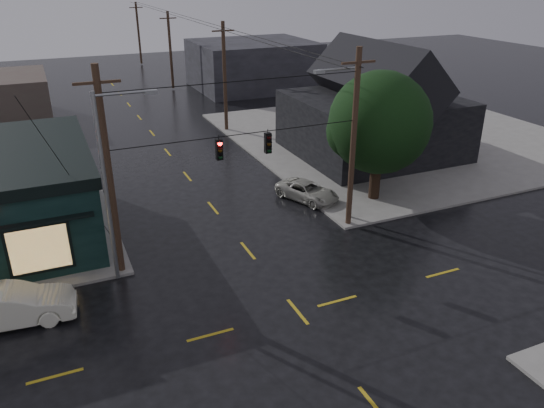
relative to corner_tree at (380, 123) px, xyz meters
name	(u,v)px	position (x,y,z in m)	size (l,w,h in m)	color
ground_plane	(298,312)	(-9.97, -9.07, -5.11)	(160.00, 160.00, 0.00)	black
sidewalk_ne	(399,136)	(10.03, 10.93, -5.04)	(28.00, 28.00, 0.15)	slate
ne_building	(375,99)	(5.03, 7.93, -0.64)	(12.60, 11.60, 8.75)	black
corner_tree	(380,123)	(0.00, 0.00, 0.00)	(6.34, 6.34, 8.15)	black
utility_pole_nw	(122,272)	(-16.47, -2.57, -5.11)	(2.00, 0.32, 10.15)	black
utility_pole_ne	(348,225)	(-3.47, -2.57, -5.11)	(2.00, 0.32, 10.15)	black
utility_pole_far_a	(227,131)	(-3.47, 18.93, -5.11)	(2.00, 0.32, 9.65)	black
utility_pole_far_b	(173,89)	(-3.47, 38.93, -5.11)	(2.00, 0.32, 9.15)	black
utility_pole_far_c	(142,64)	(-3.47, 58.93, -5.11)	(2.00, 0.32, 9.15)	black
span_signal_assembly	(244,146)	(-9.88, -2.57, 0.59)	(13.00, 0.48, 1.23)	black
streetlight_nw	(118,280)	(-16.77, -3.27, -5.11)	(5.40, 0.30, 9.15)	gray
streetlight_ne	(349,219)	(-2.97, -1.87, -5.11)	(5.40, 0.30, 9.15)	gray
bg_building_east	(253,65)	(6.03, 35.93, -2.31)	(14.00, 12.00, 5.60)	black
sedan_cream	(11,306)	(-21.34, -4.93, -4.27)	(1.78, 5.10, 1.68)	white
suv_silver	(307,191)	(-3.97, 1.69, -4.51)	(2.00, 4.33, 1.20)	#AAA99D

